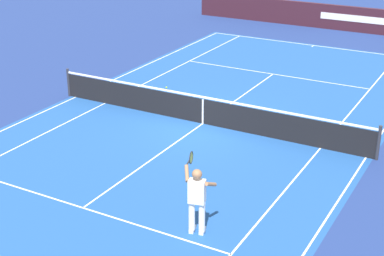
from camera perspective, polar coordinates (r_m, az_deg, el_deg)
name	(u,v)px	position (r m, az deg, el deg)	size (l,w,h in m)	color
ground_plane	(203,124)	(19.77, 1.07, 0.44)	(60.00, 60.00, 0.00)	navy
court_slab	(203,124)	(19.77, 1.07, 0.44)	(24.20, 11.40, 0.00)	#1E4C93
court_line_markings	(203,123)	(19.77, 1.07, 0.45)	(23.85, 11.05, 0.01)	white
tennis_net	(203,110)	(19.59, 1.08, 1.77)	(0.10, 11.70, 1.08)	#2D2D33
stadium_barrier	(338,18)	(33.88, 14.05, 10.44)	(0.26, 17.00, 1.36)	#381923
tennis_player_near	(197,197)	(13.32, 0.48, -6.79)	(0.99, 0.86, 1.70)	white
tennis_ball	(166,87)	(23.26, -2.52, 3.99)	(0.07, 0.07, 0.07)	#CCE01E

